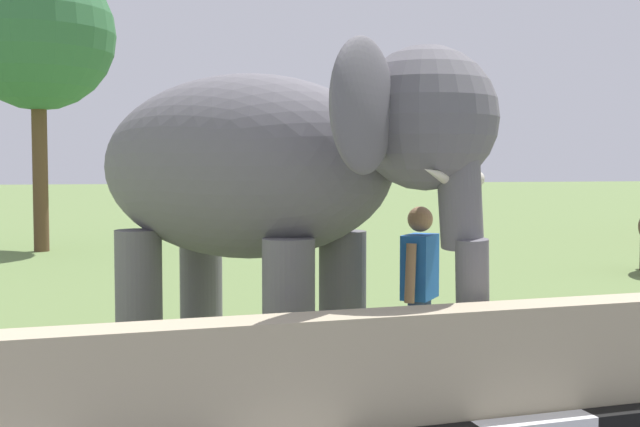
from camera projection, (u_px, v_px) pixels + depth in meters
The scene contains 4 objects.
barrier_parapet at pixel (152, 404), 4.89m from camera, with size 28.00×0.36×1.00m, color tan.
elephant at pixel (271, 173), 6.96m from camera, with size 3.77×3.89×2.98m.
person_handler at pixel (420, 287), 6.97m from camera, with size 0.52×0.55×1.66m.
tree_distant at pixel (37, 35), 18.47m from camera, with size 3.68×3.68×7.10m.
Camera 1 is at (1.59, -0.80, 1.98)m, focal length 43.28 mm.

